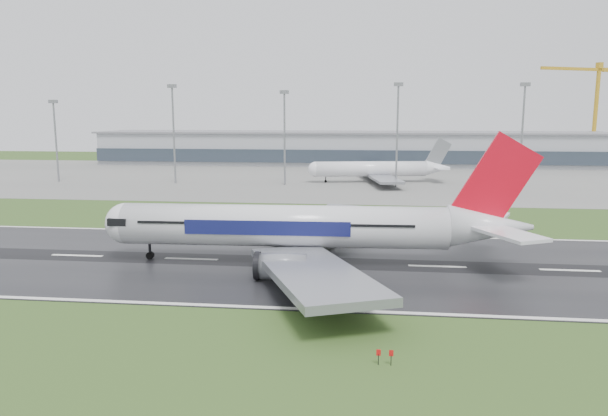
# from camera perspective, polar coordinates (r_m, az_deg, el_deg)

# --- Properties ---
(ground) EXTENTS (520.00, 520.00, 0.00)m
(ground) POSITION_cam_1_polar(r_m,az_deg,el_deg) (90.30, 0.74, -5.67)
(ground) COLOR #2C481A
(ground) RESTS_ON ground
(runway) EXTENTS (400.00, 45.00, 0.10)m
(runway) POSITION_cam_1_polar(r_m,az_deg,el_deg) (90.28, 0.74, -5.64)
(runway) COLOR black
(runway) RESTS_ON ground
(apron) EXTENTS (400.00, 130.00, 0.08)m
(apron) POSITION_cam_1_polar(r_m,az_deg,el_deg) (213.20, 4.16, 3.13)
(apron) COLOR slate
(apron) RESTS_ON ground
(terminal) EXTENTS (240.00, 36.00, 15.00)m
(terminal) POSITION_cam_1_polar(r_m,az_deg,el_deg) (272.32, 4.72, 6.08)
(terminal) COLOR #8F9399
(terminal) RESTS_ON ground
(main_airliner) EXTENTS (70.36, 67.21, 20.17)m
(main_airliner) POSITION_cam_1_polar(r_m,az_deg,el_deg) (88.24, 0.97, 0.74)
(main_airliner) COLOR silver
(main_airliner) RESTS_ON runway
(parked_airliner) EXTENTS (59.32, 56.42, 15.17)m
(parked_airliner) POSITION_cam_1_polar(r_m,az_deg,el_deg) (198.83, 7.52, 4.82)
(parked_airliner) COLOR white
(parked_airliner) RESTS_ON apron
(tower_crane) EXTENTS (45.89, 22.20, 48.02)m
(tower_crane) POSITION_cam_1_polar(r_m,az_deg,el_deg) (306.73, 27.71, 8.51)
(tower_crane) COLOR #C1901E
(tower_crane) RESTS_ON ground
(floodmast_0) EXTENTS (0.64, 0.64, 27.74)m
(floodmast_0) POSITION_cam_1_polar(r_m,az_deg,el_deg) (216.94, -24.08, 6.11)
(floodmast_0) COLOR gray
(floodmast_0) RESTS_ON ground
(floodmast_1) EXTENTS (0.64, 0.64, 32.80)m
(floodmast_1) POSITION_cam_1_polar(r_m,az_deg,el_deg) (198.40, -13.20, 7.17)
(floodmast_1) COLOR gray
(floodmast_1) RESTS_ON ground
(floodmast_2) EXTENTS (0.64, 0.64, 30.62)m
(floodmast_2) POSITION_cam_1_polar(r_m,az_deg,el_deg) (188.98, -2.00, 6.98)
(floodmast_2) COLOR gray
(floodmast_2) RESTS_ON ground
(floodmast_3) EXTENTS (0.64, 0.64, 32.90)m
(floodmast_3) POSITION_cam_1_polar(r_m,az_deg,el_deg) (187.08, 9.53, 7.18)
(floodmast_3) COLOR gray
(floodmast_3) RESTS_ON ground
(floodmast_4) EXTENTS (0.64, 0.64, 32.64)m
(floodmast_4) POSITION_cam_1_polar(r_m,az_deg,el_deg) (193.20, 21.44, 6.69)
(floodmast_4) COLOR gray
(floodmast_4) RESTS_ON ground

